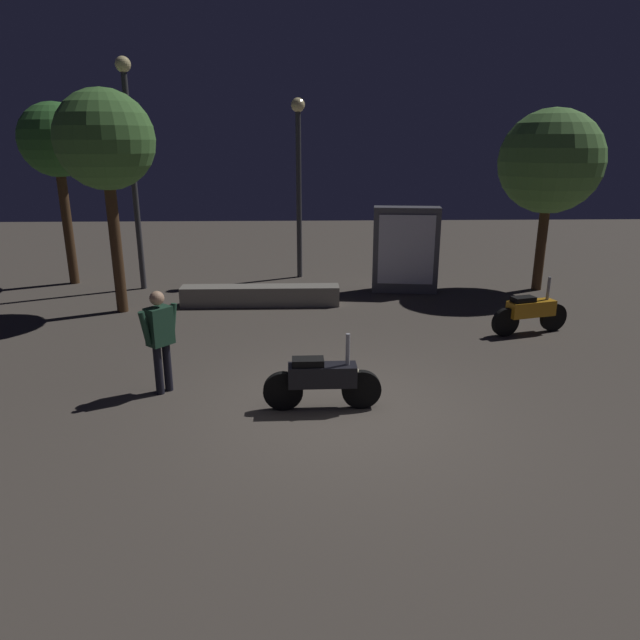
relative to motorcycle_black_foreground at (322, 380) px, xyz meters
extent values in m
plane|color=#4C443D|center=(0.34, -0.08, -0.44)|extent=(40.00, 40.00, 0.00)
cylinder|color=black|center=(-0.55, -0.01, -0.16)|extent=(0.56, 0.11, 0.56)
cylinder|color=black|center=(0.55, 0.01, -0.16)|extent=(0.56, 0.11, 0.56)
cube|color=black|center=(0.00, 0.00, 0.07)|extent=(0.95, 0.31, 0.30)
cube|color=black|center=(-0.20, 0.00, 0.27)|extent=(0.44, 0.25, 0.10)
cylinder|color=gray|center=(0.35, 0.01, 0.45)|extent=(0.06, 0.06, 0.45)
sphere|color=#F2EABF|center=(0.45, 0.01, 0.12)|extent=(0.12, 0.12, 0.12)
cylinder|color=black|center=(3.65, 3.04, -0.16)|extent=(0.57, 0.24, 0.56)
cylinder|color=black|center=(4.71, 3.33, -0.16)|extent=(0.57, 0.24, 0.56)
cube|color=orange|center=(4.18, 3.18, 0.07)|extent=(1.00, 0.54, 0.30)
cube|color=black|center=(3.99, 3.13, 0.27)|extent=(0.49, 0.35, 0.10)
cylinder|color=gray|center=(4.52, 3.27, 0.45)|extent=(0.07, 0.07, 0.45)
sphere|color=#F2EABF|center=(4.62, 3.30, 0.12)|extent=(0.12, 0.12, 0.12)
cylinder|color=black|center=(-2.30, 0.70, -0.06)|extent=(0.12, 0.12, 0.76)
cylinder|color=black|center=(-2.40, 0.58, -0.06)|extent=(0.12, 0.12, 0.76)
cube|color=#1E3F2D|center=(-2.35, 0.64, 0.61)|extent=(0.42, 0.43, 0.57)
sphere|color=tan|center=(-2.35, 0.64, 1.03)|extent=(0.21, 0.21, 0.21)
cylinder|color=#1E3F2D|center=(-2.19, 0.82, 0.64)|extent=(0.18, 0.19, 0.52)
cylinder|color=#1E3F2D|center=(-2.51, 0.46, 0.64)|extent=(0.18, 0.19, 0.52)
cylinder|color=#38383D|center=(-4.32, 7.05, 2.14)|extent=(0.14, 0.14, 5.16)
sphere|color=#F9E59E|center=(-4.32, 7.05, 4.86)|extent=(0.36, 0.36, 0.36)
cylinder|color=#38383D|center=(-0.32, 8.23, 1.74)|extent=(0.14, 0.14, 4.35)
sphere|color=#F9E59E|center=(-0.32, 8.23, 4.05)|extent=(0.36, 0.36, 0.36)
cylinder|color=#4C331E|center=(-4.25, 4.99, 1.03)|extent=(0.24, 0.24, 2.93)
sphere|color=#477A38|center=(-4.25, 4.99, 3.20)|extent=(2.02, 2.02, 2.02)
cylinder|color=#4C331E|center=(5.71, 6.63, 0.71)|extent=(0.24, 0.24, 2.29)
sphere|color=#568C42|center=(5.71, 6.63, 2.71)|extent=(2.46, 2.46, 2.46)
cylinder|color=#4C331E|center=(-6.31, 7.70, 1.07)|extent=(0.24, 0.24, 3.01)
sphere|color=#336B2D|center=(-6.31, 7.70, 3.21)|extent=(1.81, 1.81, 1.81)
cube|color=#595960|center=(2.30, 6.54, 0.61)|extent=(1.65, 0.69, 2.10)
cube|color=white|center=(2.26, 6.28, 0.66)|extent=(1.34, 0.20, 1.68)
cube|color=gray|center=(-1.22, 5.39, -0.21)|extent=(3.61, 0.50, 0.45)
camera|label=1|loc=(-0.27, -7.38, 3.19)|focal=32.23mm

